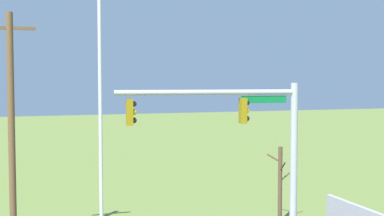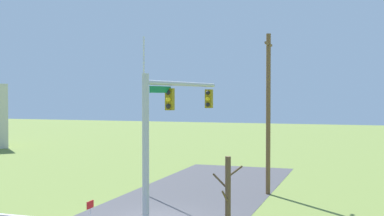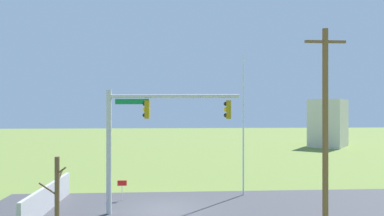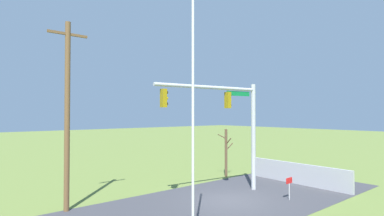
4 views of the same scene
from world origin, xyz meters
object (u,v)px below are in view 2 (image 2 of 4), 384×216
(flagpole, at_px, (144,116))
(open_sign, at_px, (90,208))
(utility_pole, at_px, (268,111))
(bare_tree, at_px, (228,206))
(signal_mast, at_px, (167,121))

(flagpole, relative_size, open_sign, 7.45)
(utility_pole, bearing_deg, flagpole, -70.56)
(bare_tree, xyz_separation_m, open_sign, (-1.79, -6.50, -0.95))
(signal_mast, distance_m, flagpole, 7.24)
(signal_mast, bearing_deg, flagpole, -147.94)
(signal_mast, bearing_deg, open_sign, -62.65)
(bare_tree, height_order, open_sign, bare_tree)
(bare_tree, distance_m, open_sign, 6.81)
(flagpole, height_order, utility_pole, utility_pole)
(open_sign, bearing_deg, bare_tree, 74.61)
(flagpole, height_order, bare_tree, flagpole)
(flagpole, bearing_deg, utility_pole, 109.44)
(signal_mast, xyz_separation_m, bare_tree, (3.31, 3.56, -2.77))
(signal_mast, relative_size, bare_tree, 1.95)
(utility_pole, xyz_separation_m, bare_tree, (11.83, 0.64, -2.95))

